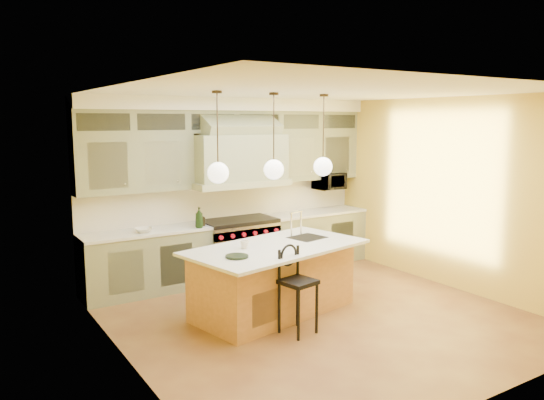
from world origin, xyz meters
TOP-DOWN VIEW (x-y plane):
  - floor at (0.00, 0.00)m, footprint 5.00×5.00m
  - ceiling at (0.00, 0.00)m, footprint 5.00×5.00m
  - wall_back at (0.00, 2.50)m, footprint 5.00×0.00m
  - wall_front at (0.00, -2.50)m, footprint 5.00×0.00m
  - wall_left at (-2.50, 0.00)m, footprint 0.00×5.00m
  - wall_right at (2.50, 0.00)m, footprint 0.00×5.00m
  - back_cabinetry at (0.00, 2.23)m, footprint 5.00×0.77m
  - range at (0.00, 2.14)m, footprint 1.20×0.74m
  - kitchen_island at (-0.39, 0.45)m, footprint 2.58×1.71m
  - counter_stool at (-0.54, -0.27)m, footprint 0.44×0.44m
  - microwave at (1.95, 2.25)m, footprint 0.54×0.37m
  - oil_bottle_a at (-0.79, 1.92)m, footprint 0.12×0.13m
  - oil_bottle_b at (-0.70, 2.04)m, footprint 0.10×0.10m
  - fruit_bowl at (-1.60, 2.07)m, footprint 0.29×0.29m
  - cup at (-0.82, 0.49)m, footprint 0.12×0.12m
  - pendant_left at (-1.20, 0.45)m, footprint 0.26×0.26m
  - pendant_center at (-0.40, 0.45)m, footprint 0.26×0.26m
  - pendant_right at (0.40, 0.45)m, footprint 0.26×0.26m

SIDE VIEW (x-z plane):
  - floor at x=0.00m, z-range 0.00..0.00m
  - kitchen_island at x=-0.39m, z-range -0.20..1.15m
  - range at x=0.00m, z-range 0.01..0.97m
  - counter_stool at x=-0.54m, z-range 0.07..1.15m
  - fruit_bowl at x=-1.60m, z-range 0.94..1.00m
  - cup at x=-0.82m, z-range 0.92..1.03m
  - oil_bottle_b at x=-0.70m, z-range 0.94..1.14m
  - oil_bottle_a at x=-0.79m, z-range 0.94..1.26m
  - back_cabinetry at x=0.00m, z-range -0.02..2.88m
  - microwave at x=1.95m, z-range 1.30..1.60m
  - wall_back at x=0.00m, z-range -1.05..3.95m
  - wall_front at x=0.00m, z-range -1.05..3.95m
  - wall_left at x=-2.50m, z-range -1.05..3.95m
  - wall_right at x=2.50m, z-range -1.05..3.95m
  - pendant_left at x=-1.20m, z-range 1.39..2.50m
  - pendant_center at x=-0.40m, z-range 1.39..2.50m
  - pendant_right at x=0.40m, z-range 1.39..2.50m
  - ceiling at x=0.00m, z-range 2.90..2.90m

